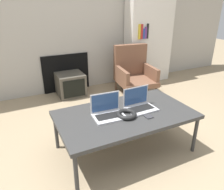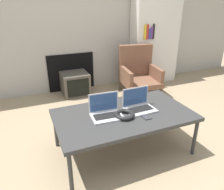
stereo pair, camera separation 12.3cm
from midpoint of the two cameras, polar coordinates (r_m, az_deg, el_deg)
The scene contains 10 objects.
ground_plane at distance 2.26m, azimuth 6.92°, elevation -16.92°, with size 14.00×14.00×0.00m, color #998466.
wall_back at distance 3.74m, azimuth -9.58°, elevation 20.58°, with size 7.00×0.08×2.60m.
table at distance 2.18m, azimuth 4.73°, elevation -5.53°, with size 1.34×0.76×0.43m.
laptop_left at distance 2.10m, azimuth 0.05°, elevation -4.28°, with size 0.31×0.24×0.21m.
laptop_right at distance 2.25m, azimuth 8.49°, elevation -2.57°, with size 0.30×0.23×0.21m.
headphones at distance 2.10m, azimuth 4.97°, elevation -5.19°, with size 0.20×0.20×0.04m.
phone at distance 2.13m, azimuth 10.37°, elevation -5.53°, with size 0.07×0.12×0.01m.
tv at distance 3.68m, azimuth -8.70°, elevation 2.97°, with size 0.43×0.43×0.36m.
armchair at distance 3.73m, azimuth 7.78°, elevation 6.19°, with size 0.65×0.69×0.78m.
bookshelf at distance 4.22m, azimuth 11.87°, elevation 13.57°, with size 0.88×0.32×1.53m.
Camera 2 is at (-0.85, -1.49, 1.46)m, focal length 35.00 mm.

